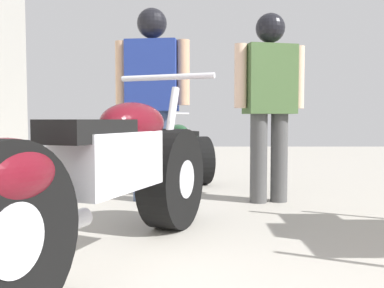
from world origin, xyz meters
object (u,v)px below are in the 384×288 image
object	(u,v)px
mechanic_with_helmet	(151,87)
motorcycle_black_naked	(183,150)
motorcycle_maroon_cruiser	(106,181)
mechanic_in_blue	(269,90)

from	to	relation	value
mechanic_with_helmet	motorcycle_black_naked	bearing A→B (deg)	80.82
motorcycle_maroon_cruiser	motorcycle_black_naked	distance (m)	3.39
motorcycle_maroon_cruiser	mechanic_with_helmet	bearing A→B (deg)	87.62
motorcycle_maroon_cruiser	mechanic_with_helmet	size ratio (longest dim) A/B	1.24
motorcycle_black_naked	mechanic_in_blue	xyz separation A→B (m)	(0.83, -1.65, 0.68)
motorcycle_black_naked	mechanic_in_blue	distance (m)	1.96
motorcycle_black_naked	mechanic_in_blue	bearing A→B (deg)	-63.39
mechanic_in_blue	motorcycle_black_naked	bearing A→B (deg)	116.61
mechanic_with_helmet	motorcycle_maroon_cruiser	bearing A→B (deg)	-92.38
motorcycle_maroon_cruiser	motorcycle_black_naked	xyz separation A→B (m)	(0.33, 3.37, -0.09)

